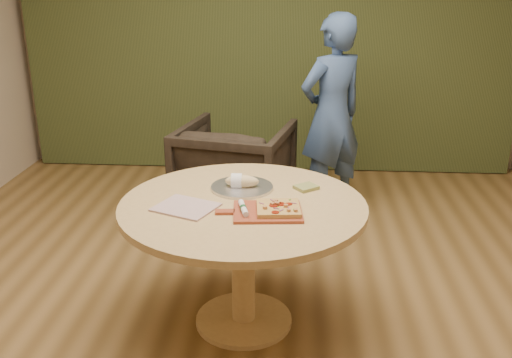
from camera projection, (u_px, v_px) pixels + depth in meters
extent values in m
cube|color=olive|center=(244.00, 332.00, 3.24)|extent=(5.00, 6.00, 0.02)
cube|color=beige|center=(271.00, 28.00, 5.58)|extent=(5.00, 0.02, 2.80)
cube|color=#303B1A|center=(270.00, 29.00, 5.47)|extent=(4.80, 0.14, 2.78)
cylinder|color=tan|center=(244.00, 319.00, 3.32)|extent=(0.56, 0.56, 0.03)
cylinder|color=tan|center=(243.00, 268.00, 3.20)|extent=(0.13, 0.13, 0.68)
cylinder|color=tan|center=(243.00, 206.00, 3.07)|extent=(1.33, 1.33, 0.04)
cube|color=#9A4127|center=(268.00, 212.00, 2.93)|extent=(0.37, 0.31, 0.01)
cube|color=#9A4127|center=(225.00, 212.00, 2.92)|extent=(0.10, 0.06, 0.01)
cube|color=tan|center=(278.00, 208.00, 2.93)|extent=(0.24, 0.24, 0.02)
cylinder|color=maroon|center=(275.00, 212.00, 2.84)|extent=(0.04, 0.04, 0.00)
cylinder|color=maroon|center=(280.00, 204.00, 2.94)|extent=(0.05, 0.05, 0.00)
cylinder|color=maroon|center=(289.00, 204.00, 2.94)|extent=(0.04, 0.04, 0.00)
cylinder|color=maroon|center=(274.00, 205.00, 2.93)|extent=(0.05, 0.05, 0.00)
cube|color=#C58149|center=(265.00, 208.00, 2.89)|extent=(0.02, 0.02, 0.01)
cube|color=#C58149|center=(289.00, 210.00, 2.85)|extent=(0.02, 0.02, 0.01)
cube|color=#C58149|center=(274.00, 202.00, 2.95)|extent=(0.02, 0.02, 0.01)
cube|color=#C58149|center=(286.00, 206.00, 2.91)|extent=(0.02, 0.02, 0.01)
cube|color=#C58149|center=(296.00, 210.00, 2.85)|extent=(0.02, 0.02, 0.01)
cube|color=#C58149|center=(276.00, 201.00, 2.97)|extent=(0.03, 0.03, 0.01)
cube|color=#C58149|center=(277.00, 203.00, 2.94)|extent=(0.03, 0.03, 0.01)
cube|color=#C58149|center=(272.00, 204.00, 2.93)|extent=(0.03, 0.03, 0.01)
cube|color=#316F18|center=(285.00, 204.00, 2.95)|extent=(0.01, 0.01, 0.00)
cube|color=#316F18|center=(280.00, 205.00, 2.93)|extent=(0.01, 0.01, 0.00)
cube|color=#316F18|center=(278.00, 207.00, 2.91)|extent=(0.01, 0.01, 0.00)
cube|color=#316F18|center=(278.00, 204.00, 2.94)|extent=(0.01, 0.01, 0.00)
cube|color=#316F18|center=(295.00, 210.00, 2.87)|extent=(0.01, 0.01, 0.00)
cube|color=#316F18|center=(290.00, 200.00, 3.00)|extent=(0.01, 0.01, 0.00)
cube|color=#316F18|center=(280.00, 211.00, 2.86)|extent=(0.01, 0.01, 0.00)
cube|color=#316F18|center=(278.00, 212.00, 2.84)|extent=(0.01, 0.01, 0.00)
cube|color=#316F18|center=(294.00, 209.00, 2.88)|extent=(0.01, 0.01, 0.00)
cube|color=#8B4368|center=(261.00, 203.00, 2.95)|extent=(0.03, 0.02, 0.00)
cube|color=#8B4368|center=(272.00, 200.00, 2.99)|extent=(0.02, 0.03, 0.00)
cube|color=#8B4368|center=(281.00, 210.00, 2.87)|extent=(0.02, 0.03, 0.00)
cube|color=#8B4368|center=(294.00, 203.00, 2.95)|extent=(0.03, 0.02, 0.00)
cube|color=#8B4368|center=(276.00, 208.00, 2.89)|extent=(0.03, 0.01, 0.00)
cube|color=#8B4368|center=(289.00, 208.00, 2.89)|extent=(0.02, 0.03, 0.00)
cube|color=#8B4368|center=(280.00, 203.00, 2.96)|extent=(0.02, 0.03, 0.00)
cylinder|color=white|center=(243.00, 208.00, 2.92)|extent=(0.07, 0.17, 0.03)
cylinder|color=#194C26|center=(243.00, 208.00, 2.92)|extent=(0.04, 0.03, 0.03)
cube|color=silver|center=(241.00, 201.00, 3.00)|extent=(0.02, 0.04, 0.00)
cube|color=silver|center=(186.00, 207.00, 2.99)|extent=(0.37, 0.35, 0.01)
cylinder|color=silver|center=(242.00, 188.00, 3.26)|extent=(0.35, 0.35, 0.01)
cylinder|color=silver|center=(242.00, 187.00, 3.26)|extent=(0.36, 0.36, 0.02)
ellipsoid|color=#E1C889|center=(242.00, 181.00, 3.25)|extent=(0.19, 0.08, 0.07)
cylinder|color=white|center=(237.00, 181.00, 3.25)|extent=(0.06, 0.09, 0.09)
cube|color=olive|center=(306.00, 187.00, 3.25)|extent=(0.16, 0.15, 0.02)
imported|color=black|center=(235.00, 166.00, 4.64)|extent=(0.99, 0.95, 0.87)
imported|color=#395686|center=(332.00, 115.00, 4.64)|extent=(0.71, 0.66, 1.63)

